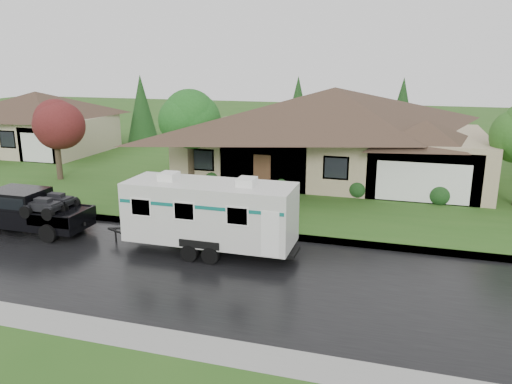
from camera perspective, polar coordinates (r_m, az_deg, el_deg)
ground at (r=19.99m, az=-3.04°, el=-6.91°), size 140.00×140.00×0.00m
road at (r=18.27m, az=-5.18°, el=-9.12°), size 140.00×8.00×0.01m
curb at (r=21.96m, az=-1.07°, el=-4.64°), size 140.00×0.50×0.15m
lawn at (r=33.86m, az=5.52°, el=2.34°), size 140.00×26.00×0.15m
house_main at (r=31.77m, az=9.36°, el=7.81°), size 19.44×10.80×6.90m
house_far at (r=43.80m, az=-23.59°, el=7.88°), size 10.80×8.64×5.80m
tree_left_green at (r=29.21m, az=-7.58°, el=8.24°), size 3.43×3.43×5.67m
tree_red at (r=33.04m, az=-21.99°, el=7.06°), size 2.93×2.93×4.85m
shrub_row at (r=27.93m, az=7.27°, el=0.77°), size 13.60×1.00×1.00m
pickup_truck at (r=24.32m, az=-24.89°, el=-1.79°), size 5.67×2.16×1.89m
travel_trailer at (r=19.54m, az=-5.29°, el=-2.29°), size 7.00×2.46×3.14m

